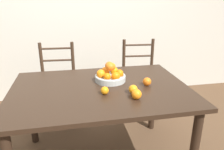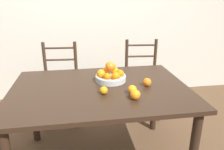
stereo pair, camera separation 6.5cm
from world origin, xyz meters
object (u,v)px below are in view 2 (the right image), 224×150
at_px(fruit_bowl, 110,75).
at_px(orange_loose_0, 132,90).
at_px(chair_right, 142,81).
at_px(orange_loose_2, 104,90).
at_px(chair_left, 61,86).
at_px(orange_loose_1, 135,95).
at_px(orange_loose_3, 147,82).

bearing_deg(fruit_bowl, orange_loose_0, -67.09).
bearing_deg(chair_right, orange_loose_2, -117.21).
xyz_separation_m(fruit_bowl, chair_left, (-0.51, 0.71, -0.37)).
bearing_deg(orange_loose_1, chair_left, 120.00).
xyz_separation_m(fruit_bowl, chair_right, (0.52, 0.71, -0.37)).
distance_m(orange_loose_1, chair_left, 1.33).
bearing_deg(orange_loose_2, chair_right, 57.81).
distance_m(orange_loose_1, orange_loose_3, 0.28).
xyz_separation_m(orange_loose_2, orange_loose_3, (0.39, 0.10, 0.00)).
height_order(orange_loose_1, chair_left, chair_left).
bearing_deg(orange_loose_0, chair_left, 122.44).
height_order(fruit_bowl, orange_loose_0, fruit_bowl).
distance_m(orange_loose_0, chair_right, 1.14).
relative_size(orange_loose_1, orange_loose_2, 1.21).
bearing_deg(orange_loose_3, orange_loose_1, -125.57).
relative_size(fruit_bowl, orange_loose_2, 4.39).
xyz_separation_m(orange_loose_0, orange_loose_1, (-0.00, -0.10, 0.00)).
distance_m(orange_loose_0, orange_loose_2, 0.23).
bearing_deg(orange_loose_3, orange_loose_0, -140.78).
relative_size(orange_loose_1, chair_right, 0.08).
distance_m(orange_loose_3, chair_left, 1.24).
height_order(orange_loose_1, orange_loose_3, orange_loose_1).
xyz_separation_m(fruit_bowl, orange_loose_0, (0.13, -0.30, -0.02)).
xyz_separation_m(fruit_bowl, orange_loose_2, (-0.10, -0.27, -0.03)).
distance_m(fruit_bowl, orange_loose_1, 0.42).
distance_m(orange_loose_0, orange_loose_1, 0.10).
relative_size(orange_loose_2, chair_left, 0.07).
bearing_deg(orange_loose_2, orange_loose_1, -29.91).
relative_size(orange_loose_1, orange_loose_3, 1.06).
xyz_separation_m(chair_left, chair_right, (1.04, -0.00, 0.00)).
height_order(fruit_bowl, chair_right, chair_right).
bearing_deg(chair_right, orange_loose_3, -99.73).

